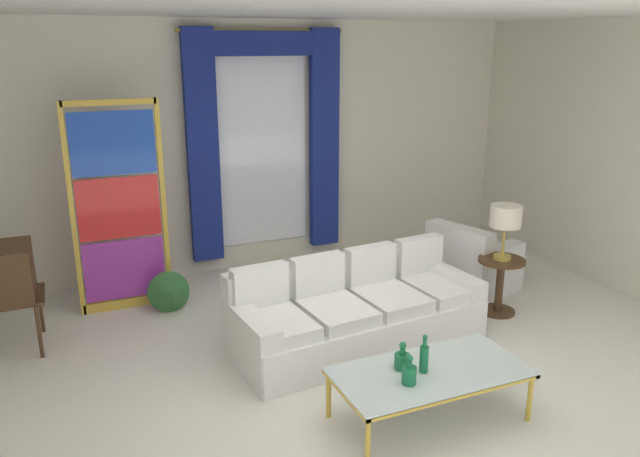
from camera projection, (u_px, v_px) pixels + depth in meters
ground_plane at (353, 375)px, 5.32m from camera, size 16.00×16.00×0.00m
wall_rear at (243, 148)px, 7.59m from camera, size 8.00×0.12×3.00m
wall_right at (630, 159)px, 6.82m from camera, size 0.12×7.00×3.00m
ceiling_slab at (315, 6)px, 5.16m from camera, size 8.00×7.60×0.04m
curtained_window at (265, 128)px, 7.46m from camera, size 2.00×0.17×2.70m
couch_white_long at (354, 312)px, 5.82m from camera, size 2.41×1.14×0.86m
coffee_table at (430, 374)px, 4.60m from camera, size 1.44×0.71×0.41m
bottle_blue_decanter at (402, 360)px, 4.59m from camera, size 0.12×0.12×0.22m
bottle_crystal_tall at (424, 357)px, 4.53m from camera, size 0.07×0.07×0.30m
bottle_amber_squat at (409, 374)px, 4.38m from camera, size 0.11×0.11×0.22m
vintage_tv at (4, 275)px, 5.57m from camera, size 0.62×0.61×1.35m
armchair_white at (471, 266)px, 7.09m from camera, size 1.02×1.01×0.80m
stained_glass_divider at (119, 212)px, 6.39m from camera, size 0.95×0.05×2.20m
peacock_figurine at (171, 294)px, 6.46m from camera, size 0.44×0.60×0.50m
round_side_table at (500, 281)px, 6.45m from camera, size 0.48×0.48×0.59m
table_lamp_brass at (505, 219)px, 6.26m from camera, size 0.32×0.32×0.57m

